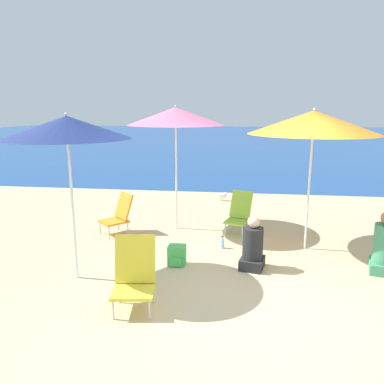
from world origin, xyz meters
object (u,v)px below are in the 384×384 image
at_px(beach_chair_lime, 239,212).
at_px(seagull, 222,195).
at_px(beach_chair_yellow, 134,273).
at_px(person_seated_near, 253,247).
at_px(beach_chair_orange, 119,214).
at_px(backpack_green, 177,255).
at_px(beach_umbrella_navy, 67,128).
at_px(beach_umbrella_orange, 313,122).
at_px(water_bottle, 222,243).
at_px(beach_umbrella_pink, 176,116).

bearing_deg(beach_chair_lime, seagull, 118.12).
bearing_deg(seagull, beach_chair_lime, -79.73).
relative_size(beach_chair_yellow, person_seated_near, 1.06).
height_order(beach_chair_orange, backpack_green, beach_chair_orange).
bearing_deg(person_seated_near, beach_umbrella_navy, -152.44).
xyz_separation_m(beach_umbrella_orange, water_bottle, (-1.41, -0.16, -2.05)).
bearing_deg(beach_umbrella_pink, beach_chair_lime, -5.99).
bearing_deg(beach_umbrella_pink, beach_umbrella_navy, -112.93).
distance_m(beach_umbrella_orange, beach_chair_lime, 2.18).
bearing_deg(person_seated_near, beach_umbrella_orange, 57.72).
height_order(beach_umbrella_navy, water_bottle, beach_umbrella_navy).
bearing_deg(beach_umbrella_navy, beach_chair_orange, 90.96).
distance_m(beach_chair_lime, water_bottle, 0.95).
height_order(beach_umbrella_pink, seagull, beach_umbrella_pink).
xyz_separation_m(beach_umbrella_pink, beach_chair_orange, (-1.05, -0.43, -1.83)).
distance_m(beach_umbrella_navy, beach_chair_orange, 2.62).
distance_m(beach_umbrella_orange, beach_umbrella_pink, 2.51).
bearing_deg(beach_umbrella_orange, beach_chair_lime, 148.97).
bearing_deg(beach_umbrella_navy, beach_chair_yellow, -31.68).
height_order(beach_umbrella_pink, beach_chair_yellow, beach_umbrella_pink).
relative_size(beach_chair_orange, person_seated_near, 0.94).
relative_size(beach_chair_orange, backpack_green, 2.49).
bearing_deg(backpack_green, beach_umbrella_orange, 24.79).
height_order(backpack_green, seagull, backpack_green).
xyz_separation_m(water_bottle, seagull, (-0.19, 3.40, 0.05)).
bearing_deg(seagull, beach_umbrella_pink, -107.79).
bearing_deg(beach_umbrella_pink, beach_umbrella_orange, -18.90).
distance_m(beach_umbrella_orange, beach_chair_orange, 3.87).
height_order(beach_umbrella_navy, person_seated_near, beach_umbrella_navy).
height_order(beach_umbrella_navy, seagull, beach_umbrella_navy).
distance_m(beach_umbrella_navy, beach_chair_yellow, 2.08).
bearing_deg(person_seated_near, backpack_green, -166.04).
xyz_separation_m(beach_umbrella_orange, beach_chair_lime, (-1.14, 0.68, -1.73)).
height_order(beach_chair_orange, seagull, beach_chair_orange).
xyz_separation_m(beach_chair_orange, backpack_green, (1.36, -1.34, -0.23)).
distance_m(beach_chair_orange, water_bottle, 2.11).
bearing_deg(backpack_green, person_seated_near, 1.43).
distance_m(beach_chair_lime, seagull, 2.61).
xyz_separation_m(beach_chair_orange, beach_chair_lime, (2.29, 0.30, 0.03)).
relative_size(person_seated_near, seagull, 3.03).
bearing_deg(beach_chair_yellow, beach_umbrella_navy, 140.40).
bearing_deg(beach_chair_orange, beach_chair_lime, 50.71).
distance_m(beach_chair_lime, backpack_green, 1.90).
bearing_deg(beach_umbrella_orange, beach_umbrella_navy, -154.90).
xyz_separation_m(beach_chair_yellow, person_seated_near, (1.44, 1.30, -0.10)).
bearing_deg(backpack_green, water_bottle, 50.22).
bearing_deg(beach_umbrella_pink, beach_chair_orange, -157.77).
distance_m(beach_umbrella_orange, water_bottle, 2.49).
relative_size(beach_chair_orange, beach_chair_yellow, 0.89).
relative_size(beach_umbrella_pink, backpack_green, 7.87).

